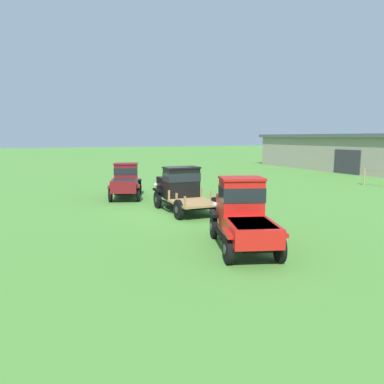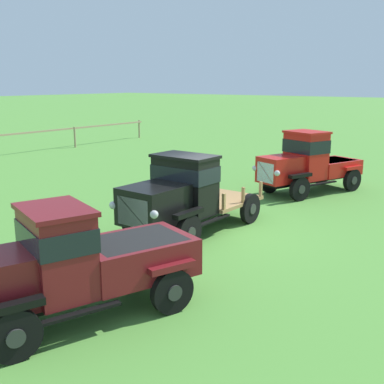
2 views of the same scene
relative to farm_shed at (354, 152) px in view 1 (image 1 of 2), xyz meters
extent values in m
plane|color=#518E38|center=(14.07, -27.58, -2.00)|extent=(240.00, 240.00, 0.00)
cube|color=gray|center=(0.00, 0.00, -0.20)|extent=(22.18, 9.17, 3.61)
cube|color=#474C51|center=(0.00, 0.00, 1.79)|extent=(22.78, 9.97, 0.36)
cube|color=#2D2D33|center=(3.32, -4.62, -0.80)|extent=(3.20, 0.08, 2.40)
cylinder|color=#997F60|center=(10.39, -10.35, -1.35)|extent=(0.12, 0.12, 1.31)
cylinder|color=black|center=(7.10, -28.70, -1.59)|extent=(0.84, 0.43, 0.83)
cylinder|color=#2D2D2D|center=(7.07, -28.79, -1.59)|extent=(0.29, 0.12, 0.29)
cylinder|color=black|center=(7.61, -27.23, -1.59)|extent=(0.84, 0.43, 0.83)
cylinder|color=#2D2D2D|center=(7.64, -27.14, -1.59)|extent=(0.29, 0.12, 0.29)
cylinder|color=black|center=(9.72, -29.60, -1.59)|extent=(0.84, 0.43, 0.83)
cylinder|color=#2D2D2D|center=(9.69, -29.69, -1.59)|extent=(0.29, 0.12, 0.29)
cylinder|color=black|center=(10.23, -28.13, -1.59)|extent=(0.84, 0.43, 0.83)
cylinder|color=#2D2D2D|center=(10.26, -28.03, -1.59)|extent=(0.29, 0.12, 0.29)
cube|color=black|center=(8.56, -28.38, -1.51)|extent=(4.12, 2.12, 0.12)
cube|color=maroon|center=(7.15, -27.90, -1.01)|extent=(1.71, 1.49, 0.88)
cube|color=silver|center=(6.50, -27.67, -1.05)|extent=(0.33, 0.83, 0.66)
sphere|color=silver|center=(6.30, -28.22, -0.98)|extent=(0.20, 0.20, 0.20)
sphere|color=silver|center=(6.68, -27.12, -0.98)|extent=(0.20, 0.20, 0.20)
cube|color=black|center=(7.10, -28.70, -1.12)|extent=(0.97, 0.50, 0.12)
cube|color=black|center=(7.61, -27.23, -1.12)|extent=(0.97, 0.50, 0.12)
cube|color=maroon|center=(8.28, -28.28, -0.72)|extent=(1.34, 1.60, 1.44)
cube|color=black|center=(8.28, -28.28, -0.40)|extent=(1.39, 1.64, 0.40)
cube|color=maroon|center=(8.28, -28.28, 0.04)|extent=(1.45, 1.69, 0.08)
cube|color=black|center=(8.12, -29.03, -1.53)|extent=(1.30, 0.56, 0.05)
cube|color=black|center=(8.61, -27.59, -1.53)|extent=(1.30, 0.56, 0.05)
cube|color=maroon|center=(9.69, -28.76, -1.10)|extent=(2.38, 2.01, 0.69)
cube|color=black|center=(9.69, -28.76, -0.78)|extent=(2.00, 1.70, 0.06)
cube|color=maroon|center=(9.72, -29.60, -1.12)|extent=(0.93, 0.49, 0.12)
cube|color=maroon|center=(10.23, -28.13, -1.12)|extent=(0.93, 0.49, 0.12)
cylinder|color=black|center=(12.59, -27.79, -1.56)|extent=(0.89, 0.18, 0.89)
cylinder|color=#2D2D2D|center=(12.59, -27.88, -1.56)|extent=(0.31, 0.04, 0.31)
cylinder|color=black|center=(12.62, -25.93, -1.56)|extent=(0.89, 0.18, 0.89)
cylinder|color=#2D2D2D|center=(12.63, -25.84, -1.56)|extent=(0.31, 0.04, 0.31)
cylinder|color=black|center=(15.52, -27.84, -1.56)|extent=(0.89, 0.18, 0.89)
cylinder|color=#2D2D2D|center=(15.52, -27.94, -1.56)|extent=(0.31, 0.04, 0.31)
cylinder|color=black|center=(15.56, -25.99, -1.56)|extent=(0.89, 0.18, 0.89)
cylinder|color=#2D2D2D|center=(15.56, -25.89, -1.56)|extent=(0.31, 0.04, 0.31)
cube|color=black|center=(13.95, -26.89, -1.48)|extent=(4.37, 1.11, 0.12)
cube|color=black|center=(12.37, -26.85, -0.94)|extent=(1.59, 1.33, 0.96)
cube|color=silver|center=(11.62, -26.84, -0.99)|extent=(0.08, 1.02, 0.72)
sphere|color=silver|center=(11.60, -27.53, -0.91)|extent=(0.20, 0.20, 0.20)
sphere|color=silver|center=(11.63, -26.14, -0.91)|extent=(0.20, 0.20, 0.20)
cube|color=black|center=(12.59, -27.79, -1.06)|extent=(1.03, 0.22, 0.12)
cube|color=black|center=(12.62, -25.93, -1.06)|extent=(1.03, 0.22, 0.12)
cube|color=black|center=(13.63, -26.88, -0.66)|extent=(0.98, 1.65, 1.52)
cube|color=black|center=(13.63, -26.88, -0.31)|extent=(1.02, 1.69, 0.43)
cube|color=black|center=(13.63, -26.88, 0.15)|extent=(1.08, 1.73, 0.08)
cube|color=black|center=(13.70, -27.79, -1.50)|extent=(1.33, 0.17, 0.05)
cube|color=black|center=(13.74, -25.97, -1.50)|extent=(1.33, 0.17, 0.05)
cube|color=#9E7547|center=(15.21, -26.91, -1.37)|extent=(2.25, 1.90, 0.10)
cube|color=#9E7547|center=(14.20, -27.77, -1.09)|extent=(0.08, 0.08, 0.45)
cube|color=#9E7547|center=(14.23, -26.01, -1.09)|extent=(0.08, 0.08, 0.45)
cube|color=#9E7547|center=(15.19, -27.79, -1.09)|extent=(0.08, 0.08, 0.45)
cube|color=#9E7547|center=(15.23, -26.03, -1.09)|extent=(0.08, 0.08, 0.45)
cube|color=#9E7547|center=(16.19, -27.81, -1.09)|extent=(0.08, 0.08, 0.45)
cube|color=#9E7547|center=(16.22, -26.05, -1.09)|extent=(0.08, 0.08, 0.45)
cylinder|color=black|center=(18.93, -27.87, -1.57)|extent=(0.87, 0.45, 0.86)
cylinder|color=#2D2D2D|center=(18.89, -27.96, -1.57)|extent=(0.29, 0.13, 0.30)
cylinder|color=black|center=(19.44, -26.42, -1.57)|extent=(0.87, 0.45, 0.86)
cylinder|color=#2D2D2D|center=(19.47, -26.32, -1.57)|extent=(0.29, 0.13, 0.30)
cylinder|color=black|center=(21.58, -28.81, -1.57)|extent=(0.87, 0.45, 0.86)
cylinder|color=#2D2D2D|center=(21.55, -28.90, -1.57)|extent=(0.29, 0.13, 0.30)
cylinder|color=black|center=(22.09, -27.36, -1.57)|extent=(0.87, 0.45, 0.86)
cylinder|color=#2D2D2D|center=(22.13, -27.26, -1.57)|extent=(0.29, 0.13, 0.30)
cube|color=black|center=(20.38, -27.57, -1.49)|extent=(4.14, 2.16, 0.12)
cube|color=red|center=(18.98, -27.07, -0.97)|extent=(1.74, 1.50, 0.93)
cube|color=silver|center=(18.32, -26.83, -1.01)|extent=(0.34, 0.82, 0.70)
sphere|color=silver|center=(18.11, -27.37, -0.94)|extent=(0.20, 0.20, 0.20)
sphere|color=silver|center=(18.50, -26.29, -0.94)|extent=(0.20, 0.20, 0.20)
cube|color=black|center=(18.93, -27.87, -1.10)|extent=(1.00, 0.52, 0.12)
cube|color=black|center=(19.44, -26.42, -1.10)|extent=(1.00, 0.52, 0.12)
cube|color=red|center=(20.16, -27.49, -0.59)|extent=(1.43, 1.62, 1.68)
cube|color=black|center=(20.16, -27.49, -0.21)|extent=(1.48, 1.66, 0.47)
cube|color=red|center=(20.16, -27.49, 0.29)|extent=(1.55, 1.71, 0.08)
cube|color=black|center=(20.00, -28.23, -1.51)|extent=(1.42, 0.62, 0.05)
cube|color=black|center=(20.51, -26.81, -1.51)|extent=(1.42, 0.62, 0.05)
cube|color=red|center=(21.56, -27.98, -1.15)|extent=(2.30, 1.98, 0.57)
cube|color=black|center=(21.56, -27.98, -0.89)|extent=(1.94, 1.67, 0.06)
cube|color=red|center=(21.58, -28.81, -1.10)|extent=(0.96, 0.50, 0.12)
cube|color=red|center=(22.09, -27.36, -1.10)|extent=(0.96, 0.50, 0.12)
camera|label=1|loc=(30.66, -34.13, 1.65)|focal=35.00mm
camera|label=2|loc=(3.51, -34.71, 2.11)|focal=45.00mm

